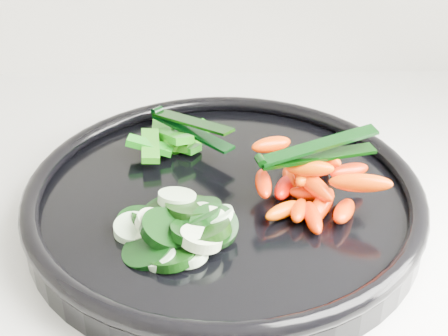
{
  "coord_description": "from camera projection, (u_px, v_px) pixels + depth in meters",
  "views": [
    {
      "loc": [
        -0.68,
        1.18,
        1.29
      ],
      "look_at": [
        -0.67,
        1.66,
        0.99
      ],
      "focal_mm": 50.0,
      "sensor_mm": 36.0,
      "label": 1
    }
  ],
  "objects": [
    {
      "name": "carrot_pile",
      "position": [
        310.0,
        184.0,
        0.57
      ],
      "size": [
        0.13,
        0.14,
        0.05
      ],
      "color": "#FF4D00",
      "rests_on": "veggie_tray"
    },
    {
      "name": "pepper_pile",
      "position": [
        172.0,
        140.0,
        0.66
      ],
      "size": [
        0.09,
        0.11,
        0.04
      ],
      "color": "#226309",
      "rests_on": "veggie_tray"
    },
    {
      "name": "tong_pepper",
      "position": [
        189.0,
        125.0,
        0.65
      ],
      "size": [
        0.09,
        0.09,
        0.02
      ],
      "color": "black",
      "rests_on": "pepper_pile"
    },
    {
      "name": "veggie_tray",
      "position": [
        224.0,
        199.0,
        0.59
      ],
      "size": [
        0.41,
        0.41,
        0.04
      ],
      "color": "black",
      "rests_on": "counter"
    },
    {
      "name": "tong_carrot",
      "position": [
        315.0,
        151.0,
        0.56
      ],
      "size": [
        0.11,
        0.04,
        0.02
      ],
      "color": "black",
      "rests_on": "carrot_pile"
    },
    {
      "name": "cucumber_pile",
      "position": [
        175.0,
        226.0,
        0.53
      ],
      "size": [
        0.12,
        0.11,
        0.04
      ],
      "color": "black",
      "rests_on": "veggie_tray"
    }
  ]
}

